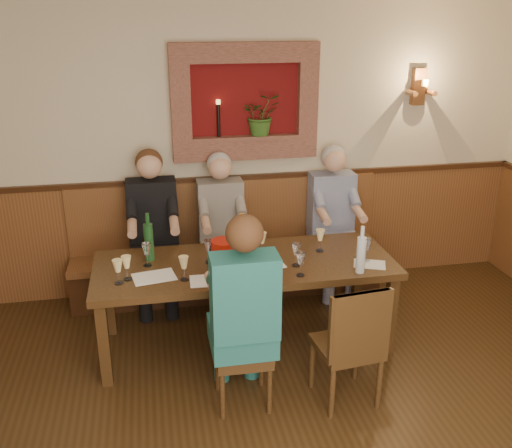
% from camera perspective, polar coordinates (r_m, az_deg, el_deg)
% --- Properties ---
extents(room_shell, '(6.04, 6.04, 2.82)m').
position_cam_1_polar(room_shell, '(2.49, 6.02, 2.61)').
color(room_shell, beige).
rests_on(room_shell, ground).
extents(wainscoting, '(6.02, 6.02, 1.15)m').
position_cam_1_polar(wainscoting, '(3.15, 5.08, -20.49)').
color(wainscoting, brown).
rests_on(wainscoting, ground).
extents(wall_niche, '(1.36, 0.30, 1.06)m').
position_cam_1_polar(wall_niche, '(5.36, -0.65, 11.63)').
color(wall_niche, '#620E0E').
rests_on(wall_niche, ground).
extents(wall_sconce, '(0.25, 0.20, 0.35)m').
position_cam_1_polar(wall_sconce, '(5.85, 16.01, 12.98)').
color(wall_sconce, brown).
rests_on(wall_sconce, ground).
extents(dining_table, '(2.40, 0.90, 0.75)m').
position_cam_1_polar(dining_table, '(4.62, -1.10, -4.65)').
color(dining_table, black).
rests_on(dining_table, ground).
extents(bench, '(3.00, 0.45, 1.11)m').
position_cam_1_polar(bench, '(5.61, -2.73, -3.78)').
color(bench, '#381E0F').
rests_on(bench, ground).
extents(chair_near_left, '(0.39, 0.39, 0.86)m').
position_cam_1_polar(chair_near_left, '(4.16, -1.31, -14.63)').
color(chair_near_left, black).
rests_on(chair_near_left, ground).
extents(chair_near_right, '(0.46, 0.46, 0.95)m').
position_cam_1_polar(chair_near_right, '(4.23, 9.05, -13.86)').
color(chair_near_right, black).
rests_on(chair_near_right, ground).
extents(person_bench_left, '(0.45, 0.55, 1.49)m').
position_cam_1_polar(person_bench_left, '(5.35, -10.11, -1.96)').
color(person_bench_left, black).
rests_on(person_bench_left, ground).
extents(person_bench_mid, '(0.42, 0.52, 1.43)m').
position_cam_1_polar(person_bench_mid, '(5.40, -3.40, -1.75)').
color(person_bench_mid, '#635D5A').
rests_on(person_bench_mid, ground).
extents(person_bench_right, '(0.43, 0.53, 1.45)m').
position_cam_1_polar(person_bench_right, '(5.63, 7.68, -0.85)').
color(person_bench_right, navy).
rests_on(person_bench_right, ground).
extents(person_chair_front, '(0.44, 0.54, 1.48)m').
position_cam_1_polar(person_chair_front, '(3.96, -1.34, -10.40)').
color(person_chair_front, '#1A4E5C').
rests_on(person_chair_front, ground).
extents(spittoon_bucket, '(0.26, 0.26, 0.23)m').
position_cam_1_polar(spittoon_bucket, '(4.45, -3.23, -3.04)').
color(spittoon_bucket, red).
rests_on(spittoon_bucket, dining_table).
extents(wine_bottle_green_a, '(0.08, 0.08, 0.41)m').
position_cam_1_polar(wine_bottle_green_a, '(4.53, -1.47, -1.83)').
color(wine_bottle_green_a, '#19471E').
rests_on(wine_bottle_green_a, dining_table).
extents(wine_bottle_green_b, '(0.07, 0.07, 0.40)m').
position_cam_1_polar(wine_bottle_green_b, '(4.65, -10.66, -1.67)').
color(wine_bottle_green_b, '#19471E').
rests_on(wine_bottle_green_b, dining_table).
extents(water_bottle, '(0.09, 0.09, 0.38)m').
position_cam_1_polar(water_bottle, '(4.43, 10.45, -2.94)').
color(water_bottle, silver).
rests_on(water_bottle, dining_table).
extents(tasting_sheet_a, '(0.35, 0.28, 0.00)m').
position_cam_1_polar(tasting_sheet_a, '(4.41, -10.16, -5.21)').
color(tasting_sheet_a, white).
rests_on(tasting_sheet_a, dining_table).
extents(tasting_sheet_b, '(0.30, 0.23, 0.00)m').
position_cam_1_polar(tasting_sheet_b, '(4.54, 1.07, -4.09)').
color(tasting_sheet_b, white).
rests_on(tasting_sheet_b, dining_table).
extents(tasting_sheet_c, '(0.29, 0.25, 0.00)m').
position_cam_1_polar(tasting_sheet_c, '(4.64, 11.29, -3.95)').
color(tasting_sheet_c, white).
rests_on(tasting_sheet_c, dining_table).
extents(tasting_sheet_d, '(0.30, 0.22, 0.00)m').
position_cam_1_polar(tasting_sheet_d, '(4.30, -4.65, -5.63)').
color(tasting_sheet_d, white).
rests_on(tasting_sheet_d, dining_table).
extents(wine_glass_0, '(0.08, 0.08, 0.19)m').
position_cam_1_polar(wine_glass_0, '(4.32, -13.62, -4.67)').
color(wine_glass_0, '#FFE698').
rests_on(wine_glass_0, dining_table).
extents(wine_glass_1, '(0.08, 0.08, 0.19)m').
position_cam_1_polar(wine_glass_1, '(4.57, -10.86, -3.03)').
color(wine_glass_1, white).
rests_on(wine_glass_1, dining_table).
extents(wine_glass_2, '(0.08, 0.08, 0.19)m').
position_cam_1_polar(wine_glass_2, '(4.29, -7.21, -4.42)').
color(wine_glass_2, '#FFE698').
rests_on(wine_glass_2, dining_table).
extents(wine_glass_3, '(0.08, 0.08, 0.19)m').
position_cam_1_polar(wine_glass_3, '(4.56, -4.75, -2.75)').
color(wine_glass_3, white).
rests_on(wine_glass_3, dining_table).
extents(wine_glass_4, '(0.08, 0.08, 0.19)m').
position_cam_1_polar(wine_glass_4, '(4.42, -0.48, -3.44)').
color(wine_glass_4, '#FFE698').
rests_on(wine_glass_4, dining_table).
extents(wine_glass_5, '(0.08, 0.08, 0.19)m').
position_cam_1_polar(wine_glass_5, '(4.70, 0.59, -1.94)').
color(wine_glass_5, '#FFE698').
rests_on(wine_glass_5, dining_table).
extents(wine_glass_6, '(0.08, 0.08, 0.19)m').
position_cam_1_polar(wine_glass_6, '(4.49, 4.06, -3.09)').
color(wine_glass_6, white).
rests_on(wine_glass_6, dining_table).
extents(wine_glass_7, '(0.08, 0.08, 0.19)m').
position_cam_1_polar(wine_glass_7, '(4.78, 6.43, -1.65)').
color(wine_glass_7, '#FFE698').
rests_on(wine_glass_7, dining_table).
extents(wine_glass_8, '(0.08, 0.08, 0.19)m').
position_cam_1_polar(wine_glass_8, '(4.65, 11.01, -2.56)').
color(wine_glass_8, white).
rests_on(wine_glass_8, dining_table).
extents(wine_glass_9, '(0.08, 0.08, 0.19)m').
position_cam_1_polar(wine_glass_9, '(4.27, -3.61, -4.41)').
color(wine_glass_9, '#FFE698').
rests_on(wine_glass_9, dining_table).
extents(wine_glass_10, '(0.08, 0.08, 0.19)m').
position_cam_1_polar(wine_glass_10, '(4.34, 4.50, -4.02)').
color(wine_glass_10, white).
rests_on(wine_glass_10, dining_table).
extents(wine_glass_11, '(0.08, 0.08, 0.19)m').
position_cam_1_polar(wine_glass_11, '(4.37, -12.79, -4.31)').
color(wine_glass_11, '#FFE698').
rests_on(wine_glass_11, dining_table).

